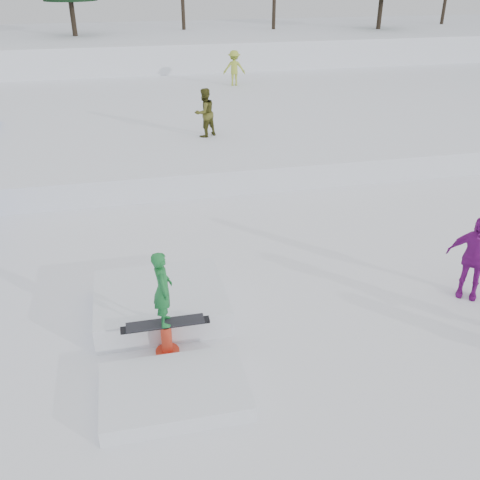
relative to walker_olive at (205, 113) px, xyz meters
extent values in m
plane|color=white|center=(-1.19, -10.87, -1.66)|extent=(120.00, 120.00, 0.00)
cube|color=white|center=(-1.19, 19.13, -0.46)|extent=(60.00, 14.00, 2.40)
cube|color=white|center=(-1.19, 5.13, -1.26)|extent=(50.00, 18.00, 0.80)
cylinder|color=black|center=(-5.19, 17.63, 1.74)|extent=(0.30, 0.30, 2.00)
cylinder|color=black|center=(14.81, 17.13, 1.74)|extent=(0.30, 0.30, 2.00)
imported|color=#474617|center=(0.00, 0.00, 0.00)|extent=(1.05, 0.98, 1.72)
imported|color=#A1B636|center=(2.94, 8.67, 0.00)|extent=(1.20, 0.82, 1.72)
imported|color=#811582|center=(3.99, -10.40, -0.72)|extent=(1.14, 1.03, 1.87)
cube|color=white|center=(-2.53, -9.64, -1.39)|extent=(2.60, 2.20, 0.54)
cube|color=white|center=(-2.53, -12.14, -1.51)|extent=(2.40, 1.60, 0.30)
cylinder|color=#E74A2D|center=(-2.53, -10.94, -1.63)|extent=(0.44, 0.44, 0.06)
cylinder|color=#E74A2D|center=(-2.53, -10.94, -1.36)|extent=(0.20, 0.20, 0.60)
cube|color=black|center=(-2.53, -10.94, -1.03)|extent=(1.60, 0.16, 0.06)
cube|color=black|center=(-2.53, -10.94, -0.98)|extent=(1.40, 0.28, 0.03)
imported|color=#176F2E|center=(-2.53, -10.94, -0.26)|extent=(0.34, 0.52, 1.42)
camera|label=1|loc=(-2.93, -18.86, 4.76)|focal=40.00mm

